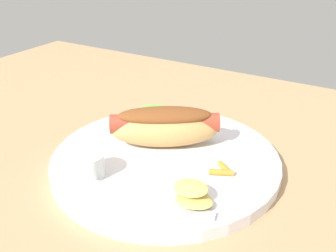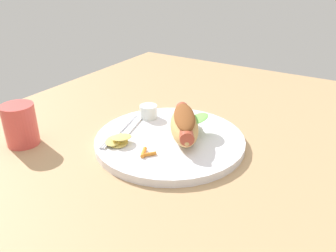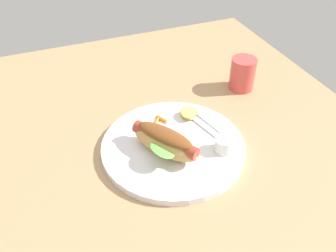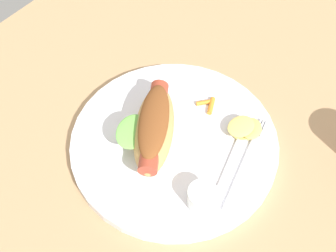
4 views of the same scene
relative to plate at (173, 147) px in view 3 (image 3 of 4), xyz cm
name	(u,v)px [view 3 (image 3 of 4)]	position (x,y,z in cm)	size (l,w,h in cm)	color
ground_plane	(190,156)	(-2.34, -2.95, -1.70)	(120.00, 90.00, 1.80)	tan
plate	(173,147)	(0.00, 0.00, 0.00)	(30.86, 30.86, 1.60)	white
hot_dog	(165,141)	(-1.65, 2.51, 3.82)	(15.96, 13.05, 5.65)	tan
sauce_ramekin	(224,145)	(-5.63, -9.13, 2.32)	(4.04, 4.04, 3.05)	white
fork	(211,124)	(2.93, -10.60, 1.00)	(16.33, 5.16, 0.40)	silver
knife	(209,130)	(1.27, -9.16, 0.98)	(13.80, 1.40, 0.36)	silver
chips_pile	(189,113)	(7.83, -7.20, 1.63)	(6.17, 5.78, 1.92)	#DAC363
carrot_garnish	(160,120)	(8.39, -0.15, 1.17)	(3.09, 3.32, 0.78)	orange
drinking_cup	(243,74)	(15.73, -26.09, 3.54)	(6.56, 6.56, 8.67)	#D84C47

